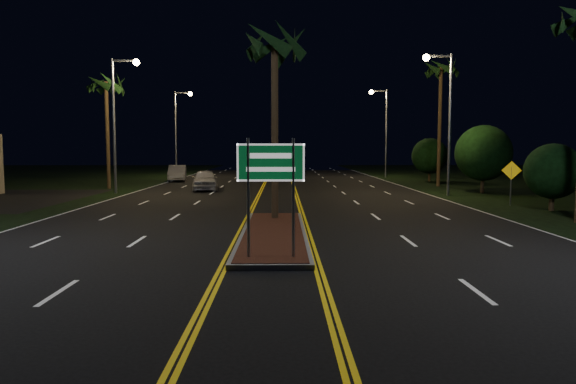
{
  "coord_description": "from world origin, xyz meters",
  "views": [
    {
      "loc": [
        0.3,
        -10.8,
        3.09
      ],
      "look_at": [
        0.46,
        2.96,
        1.9
      ],
      "focal_mm": 32.0,
      "sensor_mm": 36.0,
      "label": 1
    }
  ],
  "objects_px": {
    "streetlight_left_mid": "(119,109)",
    "palm_median": "(275,45)",
    "streetlight_left_far": "(179,123)",
    "palm_left_far": "(106,85)",
    "palm_right_far": "(441,70)",
    "warning_sign": "(511,177)",
    "car_near": "(205,178)",
    "shrub_far": "(430,156)",
    "streetlight_right_mid": "(444,107)",
    "highway_sign": "(271,174)",
    "shrub_mid": "(483,153)",
    "shrub_near": "(553,171)",
    "car_far": "(177,172)",
    "streetlight_right_far": "(383,123)",
    "median_island": "(274,234)"
  },
  "relations": [
    {
      "from": "highway_sign",
      "to": "car_near",
      "type": "height_order",
      "value": "highway_sign"
    },
    {
      "from": "streetlight_right_far",
      "to": "palm_median",
      "type": "distance_m",
      "value": 33.28
    },
    {
      "from": "streetlight_left_mid",
      "to": "palm_median",
      "type": "distance_m",
      "value": 17.25
    },
    {
      "from": "streetlight_left_far",
      "to": "warning_sign",
      "type": "relative_size",
      "value": 3.78
    },
    {
      "from": "highway_sign",
      "to": "streetlight_right_far",
      "type": "height_order",
      "value": "streetlight_right_far"
    },
    {
      "from": "shrub_near",
      "to": "palm_left_far",
      "type": "bearing_deg",
      "value": 151.97
    },
    {
      "from": "streetlight_left_far",
      "to": "car_far",
      "type": "height_order",
      "value": "streetlight_left_far"
    },
    {
      "from": "highway_sign",
      "to": "car_far",
      "type": "bearing_deg",
      "value": 105.49
    },
    {
      "from": "palm_left_far",
      "to": "shrub_mid",
      "type": "height_order",
      "value": "palm_left_far"
    },
    {
      "from": "shrub_far",
      "to": "streetlight_left_far",
      "type": "bearing_deg",
      "value": 161.86
    },
    {
      "from": "highway_sign",
      "to": "shrub_mid",
      "type": "xyz_separation_m",
      "value": [
        14.0,
        21.2,
        0.32
      ]
    },
    {
      "from": "shrub_near",
      "to": "warning_sign",
      "type": "relative_size",
      "value": 1.39
    },
    {
      "from": "median_island",
      "to": "highway_sign",
      "type": "relative_size",
      "value": 3.2
    },
    {
      "from": "median_island",
      "to": "car_near",
      "type": "bearing_deg",
      "value": 105.28
    },
    {
      "from": "streetlight_left_mid",
      "to": "palm_right_far",
      "type": "height_order",
      "value": "palm_right_far"
    },
    {
      "from": "shrub_near",
      "to": "shrub_far",
      "type": "distance_m",
      "value": 22.01
    },
    {
      "from": "highway_sign",
      "to": "shrub_mid",
      "type": "relative_size",
      "value": 0.69
    },
    {
      "from": "streetlight_right_far",
      "to": "warning_sign",
      "type": "xyz_separation_m",
      "value": [
        1.93,
        -25.61,
        -4.12
      ]
    },
    {
      "from": "palm_median",
      "to": "streetlight_left_far",
      "type": "bearing_deg",
      "value": 107.58
    },
    {
      "from": "streetlight_right_far",
      "to": "warning_sign",
      "type": "height_order",
      "value": "streetlight_right_far"
    },
    {
      "from": "streetlight_left_far",
      "to": "car_far",
      "type": "distance_m",
      "value": 8.66
    },
    {
      "from": "shrub_far",
      "to": "car_near",
      "type": "relative_size",
      "value": 0.76
    },
    {
      "from": "streetlight_left_far",
      "to": "shrub_far",
      "type": "height_order",
      "value": "streetlight_left_far"
    },
    {
      "from": "car_near",
      "to": "streetlight_left_mid",
      "type": "bearing_deg",
      "value": -163.35
    },
    {
      "from": "shrub_near",
      "to": "car_near",
      "type": "distance_m",
      "value": 22.59
    },
    {
      "from": "shrub_far",
      "to": "streetlight_right_mid",
      "type": "bearing_deg",
      "value": -102.82
    },
    {
      "from": "warning_sign",
      "to": "car_far",
      "type": "bearing_deg",
      "value": 161.26
    },
    {
      "from": "car_near",
      "to": "palm_median",
      "type": "bearing_deg",
      "value": -79.82
    },
    {
      "from": "palm_left_far",
      "to": "car_far",
      "type": "height_order",
      "value": "palm_left_far"
    },
    {
      "from": "shrub_mid",
      "to": "highway_sign",
      "type": "bearing_deg",
      "value": -123.44
    },
    {
      "from": "streetlight_right_far",
      "to": "palm_left_far",
      "type": "bearing_deg",
      "value": -149.12
    },
    {
      "from": "streetlight_right_mid",
      "to": "palm_right_far",
      "type": "distance_m",
      "value": 9.0
    },
    {
      "from": "streetlight_right_far",
      "to": "palm_right_far",
      "type": "distance_m",
      "value": 12.69
    },
    {
      "from": "palm_median",
      "to": "palm_left_far",
      "type": "relative_size",
      "value": 0.94
    },
    {
      "from": "streetlight_left_far",
      "to": "streetlight_left_mid",
      "type": "bearing_deg",
      "value": -90.0
    },
    {
      "from": "streetlight_left_mid",
      "to": "shrub_mid",
      "type": "bearing_deg",
      "value": 0.0
    },
    {
      "from": "median_island",
      "to": "shrub_mid",
      "type": "xyz_separation_m",
      "value": [
        14.0,
        17.0,
        2.64
      ]
    },
    {
      "from": "palm_right_far",
      "to": "shrub_near",
      "type": "relative_size",
      "value": 3.12
    },
    {
      "from": "shrub_mid",
      "to": "streetlight_right_mid",
      "type": "bearing_deg",
      "value": -149.44
    },
    {
      "from": "shrub_near",
      "to": "shrub_far",
      "type": "xyz_separation_m",
      "value": [
        0.3,
        22.0,
        0.39
      ]
    },
    {
      "from": "car_near",
      "to": "streetlight_right_mid",
      "type": "bearing_deg",
      "value": -23.89
    },
    {
      "from": "streetlight_right_mid",
      "to": "streetlight_left_mid",
      "type": "bearing_deg",
      "value": 174.62
    },
    {
      "from": "streetlight_right_far",
      "to": "car_near",
      "type": "height_order",
      "value": "streetlight_right_far"
    },
    {
      "from": "palm_median",
      "to": "streetlight_right_mid",
      "type": "bearing_deg",
      "value": 47.3
    },
    {
      "from": "streetlight_right_far",
      "to": "warning_sign",
      "type": "bearing_deg",
      "value": -85.69
    },
    {
      "from": "palm_median",
      "to": "palm_left_far",
      "type": "xyz_separation_m",
      "value": [
        -12.8,
        17.5,
        0.47
      ]
    },
    {
      "from": "palm_left_far",
      "to": "streetlight_right_mid",
      "type": "bearing_deg",
      "value": -14.37
    },
    {
      "from": "streetlight_left_mid",
      "to": "shrub_near",
      "type": "bearing_deg",
      "value": -22.52
    },
    {
      "from": "streetlight_left_far",
      "to": "palm_left_far",
      "type": "relative_size",
      "value": 1.02
    },
    {
      "from": "palm_right_far",
      "to": "warning_sign",
      "type": "distance_m",
      "value": 15.59
    }
  ]
}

